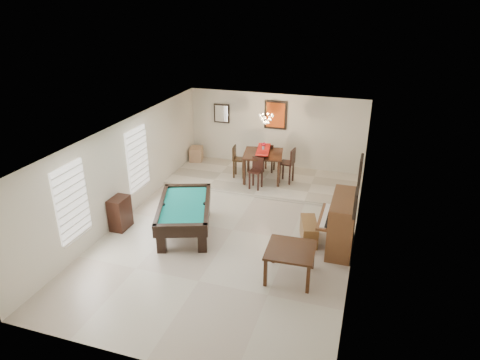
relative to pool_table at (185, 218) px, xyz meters
The scene contains 26 objects.
ground_plane 1.27m from the pool_table, 21.24° to the left, with size 6.00×9.00×0.02m, color beige.
wall_back 5.15m from the pool_table, 77.15° to the left, with size 6.00×0.04×2.60m, color silver.
wall_front 4.31m from the pool_table, 74.51° to the right, with size 6.00×0.04×2.60m, color silver.
wall_left 2.13m from the pool_table, 166.85° to the left, with size 0.04×9.00×2.60m, color silver.
wall_right 4.25m from the pool_table, ahead, with size 0.04×9.00×2.60m, color silver.
ceiling 2.53m from the pool_table, 21.24° to the left, with size 6.00×9.00×0.04m, color white.
dining_step 3.87m from the pool_table, 73.02° to the left, with size 6.00×2.50×0.12m, color beige.
window_left_front 2.75m from the pool_table, 136.30° to the right, with size 0.06×1.00×1.70m, color white.
window_left_rear 2.35m from the pool_table, 150.63° to the left, with size 0.06×1.00×1.70m, color white.
pool_table is the anchor object (origin of this frame).
square_table 3.10m from the pool_table, 20.19° to the right, with size 1.00×1.00×0.69m, color black, non-canonical shape.
upright_piano 3.71m from the pool_table, ahead, with size 0.86×1.54×1.28m, color brown, non-canonical shape.
piano_bench 3.10m from the pool_table, ahead, with size 0.36×0.92×0.51m, color brown.
apothecary_chest 1.69m from the pool_table, 168.46° to the right, with size 0.38×0.57×0.85m, color black.
dining_table 3.77m from the pool_table, 73.54° to the left, with size 1.21×1.21×1.00m, color black, non-canonical shape.
flower_vase 3.85m from the pool_table, 73.54° to the left, with size 0.13×0.13×0.23m, color #A60E1F, non-canonical shape.
dining_chair_south 3.05m from the pool_table, 69.97° to the left, with size 0.35×0.35×0.96m, color black, non-canonical shape.
dining_chair_north 4.47m from the pool_table, 75.96° to the left, with size 0.36×0.36×0.97m, color black, non-canonical shape.
dining_chair_west 3.59m from the pool_table, 85.23° to the left, with size 0.38×0.38×1.03m, color black, non-canonical shape.
dining_chair_east 4.05m from the pool_table, 63.03° to the left, with size 0.41×0.41×1.11m, color black, non-canonical shape.
corner_bench 4.80m from the pool_table, 109.76° to the left, with size 0.43×0.53×0.48m, color tan.
chandelier 4.22m from the pool_table, 72.80° to the left, with size 0.44×0.44×0.60m, color #FFE5B2, non-canonical shape.
back_painting 5.25m from the pool_table, 77.05° to the left, with size 0.75×0.06×0.95m, color #D84C14.
back_mirror 5.16m from the pool_table, 98.98° to the left, with size 0.55×0.06×0.65m, color white.
right_picture_upper 4.42m from the pool_table, 10.23° to the left, with size 0.06×0.55×0.65m, color slate.
right_picture_lower 4.33m from the pool_table, ahead, with size 0.06×0.45×0.55m, color gray.
Camera 1 is at (3.09, -9.05, 5.55)m, focal length 32.00 mm.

